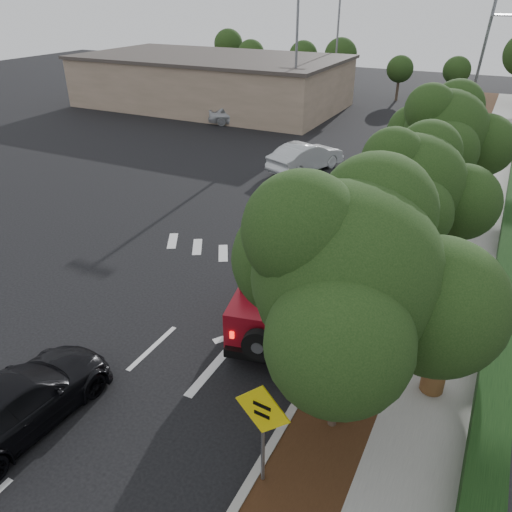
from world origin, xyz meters
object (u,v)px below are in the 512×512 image
Objects in this scene: black_suv_oncoming at (18,402)px; speed_hump_sign at (263,422)px; silver_suv_ahead at (348,205)px; red_jeep at (280,289)px.

black_suv_oncoming is 6.00m from speed_hump_sign.
black_suv_oncoming is (-3.26, -14.90, -0.03)m from silver_suv_ahead.
red_jeep is 1.03× the size of black_suv_oncoming.
speed_hump_sign is (5.80, 1.07, 1.10)m from black_suv_oncoming.
red_jeep reaches higher than silver_suv_ahead.
silver_suv_ahead is 1.09× the size of black_suv_oncoming.
speed_hump_sign is (2.54, -13.83, 1.07)m from silver_suv_ahead.
speed_hump_sign reaches higher than silver_suv_ahead.
silver_suv_ahead is at bearing -99.81° from black_suv_oncoming.
silver_suv_ahead reaches higher than black_suv_oncoming.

